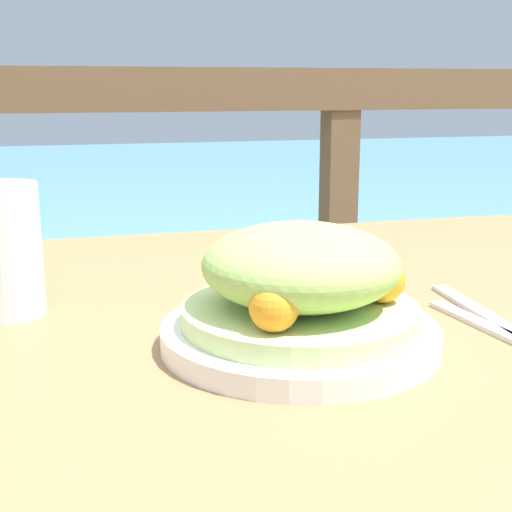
# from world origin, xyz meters

# --- Properties ---
(patio_table) EXTENTS (1.21, 0.94, 0.72)m
(patio_table) POSITION_xyz_m (0.00, 0.00, 0.64)
(patio_table) COLOR #997047
(patio_table) RESTS_ON ground_plane
(railing_fence) EXTENTS (2.80, 0.08, 0.98)m
(railing_fence) POSITION_xyz_m (0.00, 0.90, 0.71)
(railing_fence) COLOR brown
(railing_fence) RESTS_ON ground_plane
(sea_backdrop) EXTENTS (12.00, 4.00, 0.48)m
(sea_backdrop) POSITION_xyz_m (0.00, 3.40, 0.24)
(sea_backdrop) COLOR #568EA8
(sea_backdrop) RESTS_ON ground_plane
(salad_plate) EXTENTS (0.25, 0.25, 0.11)m
(salad_plate) POSITION_xyz_m (0.03, -0.06, 0.77)
(salad_plate) COLOR white
(salad_plate) RESTS_ON patio_table
(drink_glass) EXTENTS (0.08, 0.08, 0.25)m
(drink_glass) POSITION_xyz_m (-0.22, 0.10, 0.79)
(drink_glass) COLOR silver
(drink_glass) RESTS_ON patio_table
(fork) EXTENTS (0.04, 0.18, 0.00)m
(fork) POSITION_xyz_m (0.22, -0.07, 0.72)
(fork) COLOR silver
(fork) RESTS_ON patio_table
(knife) EXTENTS (0.03, 0.18, 0.00)m
(knife) POSITION_xyz_m (0.24, -0.02, 0.72)
(knife) COLOR silver
(knife) RESTS_ON patio_table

